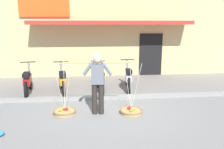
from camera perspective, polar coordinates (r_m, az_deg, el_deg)
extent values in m
plane|color=gray|center=(7.03, -1.92, -7.90)|extent=(90.00, 90.00, 0.00)
cube|color=gray|center=(7.67, -2.27, -5.72)|extent=(20.00, 0.24, 0.10)
cylinder|color=#2D2823|center=(6.34, -4.36, -6.11)|extent=(0.15, 0.15, 0.86)
cylinder|color=#2D2823|center=(6.34, -2.73, -6.11)|extent=(0.15, 0.15, 0.86)
cube|color=slate|center=(6.15, -3.63, 0.07)|extent=(0.36, 0.23, 0.54)
sphere|color=#E0B78E|center=(6.08, -3.69, 3.80)|extent=(0.21, 0.21, 0.21)
sphere|color=silver|center=(6.07, -3.69, 4.27)|extent=(0.22, 0.22, 0.22)
cylinder|color=slate|center=(6.13, -5.90, 1.62)|extent=(0.34, 0.12, 0.43)
cylinder|color=slate|center=(6.11, -1.41, 1.64)|extent=(0.34, 0.12, 0.43)
cylinder|color=tan|center=(6.09, -3.67, 3.01)|extent=(1.85, 0.20, 0.04)
cylinder|color=tan|center=(6.58, -11.70, -9.21)|extent=(0.59, 0.59, 0.09)
torus|color=olive|center=(6.56, -11.72, -8.81)|extent=(0.63, 0.63, 0.05)
sphere|color=gold|center=(6.60, -12.00, -8.28)|extent=(0.10, 0.10, 0.10)
sphere|color=red|center=(6.57, -11.74, -8.41)|extent=(0.09, 0.09, 0.09)
sphere|color=#79BC47|center=(6.51, -13.01, -8.70)|extent=(0.09, 0.09, 0.09)
sphere|color=yellow|center=(6.62, -12.41, -8.34)|extent=(0.08, 0.08, 0.08)
sphere|color=red|center=(6.56, -11.24, -8.44)|extent=(0.08, 0.08, 0.08)
sphere|color=#67A03D|center=(6.60, -11.56, -7.89)|extent=(0.08, 0.08, 0.08)
cylinder|color=silver|center=(6.48, -11.86, -2.80)|extent=(0.01, 0.28, 1.36)
cylinder|color=silver|center=(6.30, -13.12, -3.31)|extent=(0.25, 0.15, 1.36)
cylinder|color=silver|center=(6.28, -10.99, -3.27)|extent=(0.25, 0.15, 1.36)
cylinder|color=tan|center=(6.50, 4.82, -9.28)|extent=(0.59, 0.59, 0.09)
torus|color=olive|center=(6.48, 4.83, -8.87)|extent=(0.63, 0.63, 0.05)
sphere|color=red|center=(6.57, 4.84, -8.16)|extent=(0.10, 0.10, 0.10)
sphere|color=red|center=(6.51, 4.19, -8.37)|extent=(0.09, 0.09, 0.09)
sphere|color=#6CA73F|center=(6.35, 4.72, -8.97)|extent=(0.08, 0.08, 0.08)
sphere|color=#63993A|center=(6.46, 5.45, -8.59)|extent=(0.08, 0.08, 0.08)
sphere|color=gold|center=(6.43, 5.27, -8.71)|extent=(0.08, 0.08, 0.08)
sphere|color=gold|center=(6.47, 5.07, -8.55)|extent=(0.08, 0.08, 0.08)
cylinder|color=silver|center=(6.39, 4.72, -2.79)|extent=(0.01, 0.28, 1.36)
cylinder|color=silver|center=(6.18, 3.98, -3.32)|extent=(0.25, 0.15, 1.36)
cylinder|color=silver|center=(6.22, 6.12, -3.25)|extent=(0.25, 0.15, 1.36)
cylinder|color=black|center=(9.32, -19.78, -1.62)|extent=(0.16, 0.59, 0.58)
cylinder|color=black|center=(8.13, -20.64, -3.71)|extent=(0.16, 0.59, 0.58)
cube|color=red|center=(9.27, -19.90, -0.05)|extent=(0.18, 0.30, 0.06)
cube|color=red|center=(8.58, -20.36, -1.34)|extent=(0.32, 0.92, 0.24)
cube|color=black|center=(8.35, -20.62, -0.04)|extent=(0.30, 0.59, 0.12)
cylinder|color=slate|center=(9.14, -20.02, 0.60)|extent=(0.10, 0.30, 0.76)
cylinder|color=black|center=(9.00, -20.26, 2.93)|extent=(0.54, 0.11, 0.04)
sphere|color=silver|center=(9.18, -20.09, 2.23)|extent=(0.11, 0.11, 0.11)
cylinder|color=black|center=(9.08, -12.48, -1.54)|extent=(0.18, 0.59, 0.58)
cylinder|color=black|center=(7.88, -12.00, -3.67)|extent=(0.18, 0.59, 0.58)
cube|color=orange|center=(9.02, -12.55, 0.07)|extent=(0.18, 0.30, 0.06)
cube|color=orange|center=(8.33, -12.28, -1.24)|extent=(0.35, 0.92, 0.24)
cube|color=black|center=(8.10, -12.29, 0.11)|extent=(0.31, 0.59, 0.12)
cylinder|color=slate|center=(8.89, -12.56, 0.75)|extent=(0.11, 0.30, 0.76)
cylinder|color=black|center=(8.74, -12.65, 3.15)|extent=(0.54, 0.13, 0.04)
sphere|color=silver|center=(8.93, -12.66, 2.42)|extent=(0.11, 0.11, 0.11)
cylinder|color=black|center=(9.05, -3.66, -1.30)|extent=(0.13, 0.58, 0.58)
cylinder|color=black|center=(7.86, -2.53, -3.44)|extent=(0.13, 0.58, 0.58)
cube|color=navy|center=(8.99, -3.69, 0.32)|extent=(0.16, 0.29, 0.06)
cube|color=navy|center=(8.30, -3.06, -1.00)|extent=(0.28, 0.91, 0.24)
cube|color=black|center=(8.08, -2.91, 0.36)|extent=(0.27, 0.58, 0.12)
cylinder|color=slate|center=(8.87, -3.62, 1.00)|extent=(0.09, 0.30, 0.76)
cylinder|color=black|center=(8.72, -3.59, 3.40)|extent=(0.54, 0.08, 0.04)
sphere|color=silver|center=(8.90, -3.70, 2.67)|extent=(0.11, 0.11, 0.11)
cylinder|color=black|center=(9.37, 3.75, -0.82)|extent=(0.14, 0.59, 0.58)
cylinder|color=black|center=(8.17, 4.32, -2.84)|extent=(0.14, 0.59, 0.58)
cube|color=silver|center=(9.31, 3.77, 0.74)|extent=(0.17, 0.29, 0.06)
cube|color=silver|center=(8.62, 4.08, -0.51)|extent=(0.29, 0.92, 0.24)
cube|color=black|center=(8.39, 4.20, 0.80)|extent=(0.27, 0.58, 0.12)
cylinder|color=slate|center=(9.19, 3.83, 1.40)|extent=(0.09, 0.30, 0.76)
cylinder|color=black|center=(9.04, 3.90, 3.73)|extent=(0.54, 0.09, 0.04)
sphere|color=silver|center=(9.22, 3.82, 3.02)|extent=(0.11, 0.11, 0.11)
cube|color=#DBC684|center=(13.27, -1.43, 11.05)|extent=(13.00, 5.00, 4.20)
cube|color=red|center=(10.27, -0.18, 12.83)|extent=(7.15, 1.00, 0.16)
cube|color=#DB5B1E|center=(10.88, -16.60, 16.01)|extent=(2.20, 0.08, 0.90)
cube|color=black|center=(11.19, 9.61, 4.94)|extent=(1.10, 0.06, 2.00)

